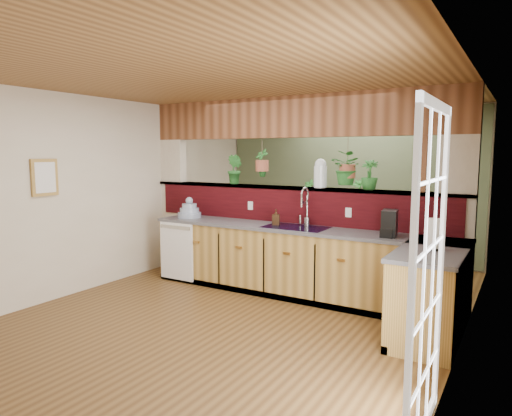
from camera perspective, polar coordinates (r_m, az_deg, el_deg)
The scene contains 28 objects.
ground at distance 5.39m, azimuth -2.24°, elevation -13.15°, with size 4.60×7.00×0.01m, color #563A1A.
ceiling at distance 5.11m, azimuth -2.38°, elevation 15.37°, with size 4.60×7.00×0.01m, color brown.
wall_back at distance 8.23m, azimuth 11.14°, elevation 2.98°, with size 4.60×0.02×2.60m, color beige.
wall_left at distance 6.63m, azimuth -19.22°, elevation 1.79°, with size 0.02×7.00×2.60m, color beige.
wall_right at distance 4.30m, azimuth 24.33°, elevation -1.02°, with size 0.02×7.00×2.60m, color beige.
pass_through_partition at distance 6.25m, azimuth 4.69°, elevation 0.87°, with size 4.60×0.21×2.60m.
pass_through_ledge at distance 6.25m, azimuth 4.47°, elevation 2.52°, with size 4.60×0.21×0.04m, color brown.
header_beam at distance 6.25m, azimuth 4.55°, elevation 11.28°, with size 4.60×0.15×0.55m, color brown.
sage_backwall at distance 8.21m, azimuth 11.09°, elevation 2.97°, with size 4.55×0.02×2.55m, color #505F41.
countertop at distance 5.63m, azimuth 9.89°, elevation -7.57°, with size 4.14×1.52×0.90m.
dishwasher at distance 6.63m, azimuth -9.91°, elevation -5.30°, with size 0.58×0.03×0.82m.
navy_sink at distance 5.88m, azimuth 4.98°, elevation -3.17°, with size 0.82×0.50×0.18m.
french_door at distance 3.08m, azimuth 20.71°, elevation -8.54°, with size 0.06×1.02×2.16m, color white.
framed_print at distance 6.11m, azimuth -24.91°, elevation 3.48°, with size 0.04×0.35×0.45m.
faucet at distance 5.93m, azimuth 6.19°, elevation 0.38°, with size 0.23×0.23×0.51m.
dish_stack at distance 6.78m, azimuth -8.32°, elevation -0.38°, with size 0.34×0.34×0.30m.
soap_dispenser at distance 6.01m, azimuth 2.51°, elevation -1.14°, with size 0.09×0.10×0.21m, color #3D2616.
coffee_maker at distance 5.39m, azimuth 16.32°, elevation -1.98°, with size 0.16×0.27×0.30m.
paper_towel at distance 4.79m, azimuth 21.31°, elevation -3.12°, with size 0.16×0.16×0.33m.
glass_jar at distance 6.06m, azimuth 8.05°, elevation 4.33°, with size 0.17×0.17×0.38m.
ledge_plant_left at distance 6.70m, azimuth -2.64°, elevation 4.85°, with size 0.24×0.19×0.43m, color #236224.
ledge_plant_right at distance 5.84m, azimuth 13.99°, elevation 4.05°, with size 0.21×0.21×0.37m, color #236224.
hanging_plant_a at distance 6.45m, azimuth 0.76°, elevation 6.74°, with size 0.24×0.20×0.51m.
hanging_plant_b at distance 5.93m, azimuth 11.40°, elevation 6.74°, with size 0.47×0.43×0.56m.
shelving_console at distance 8.14m, azimuth 9.52°, elevation -2.70°, with size 1.36×0.36×0.90m, color black.
shelf_plant_a at distance 8.23m, azimuth 6.70°, elevation 2.10°, with size 0.22×0.15×0.42m, color #236224.
shelf_plant_b at distance 7.90m, azimuth 12.72°, elevation 1.86°, with size 0.25×0.25×0.45m, color #236224.
floor_plant at distance 7.18m, azimuth 18.69°, elevation -5.05°, with size 0.73×0.63×0.81m, color #236224.
Camera 1 is at (2.77, -4.24, 1.85)m, focal length 32.00 mm.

